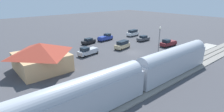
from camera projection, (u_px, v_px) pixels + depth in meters
The scene contains 14 objects.
ground_plane at pixel (133, 53), 46.74m from camera, with size 200.00×200.00×0.00m, color #424247.
railway_track at pixel (184, 68), 36.60m from camera, with size 4.80×70.00×0.30m.
platform at pixel (167, 63), 39.47m from camera, with size 3.20×46.00×0.30m.
station_building at pixel (41, 56), 35.24m from camera, with size 10.36×9.78×5.50m.
pedestrian_on_platform at pixel (173, 57), 39.57m from camera, with size 0.36×0.36×1.71m.
pedestrian_waiting_far at pixel (172, 57), 39.25m from camera, with size 0.36×0.36×1.71m.
sedan_black at pixel (89, 41), 54.81m from camera, with size 2.65×4.76×1.74m.
suv_tan at pixel (122, 45), 49.81m from camera, with size 2.84×5.18×2.22m.
pickup_maroon at pixel (168, 43), 52.17m from camera, with size 2.38×5.54×2.14m.
sedan_charcoal at pixel (143, 38), 58.37m from camera, with size 1.98×4.56×1.74m.
pickup_blue at pixel (105, 37), 58.92m from camera, with size 2.71×5.62×2.14m.
suv_white at pixel (133, 33), 65.37m from camera, with size 2.44×5.07×2.22m.
pickup_silver at pixel (88, 51), 44.55m from camera, with size 2.70×5.62×2.14m.
light_pole_near_platform at pixel (159, 39), 40.27m from camera, with size 0.44×0.44×7.56m.
Camera 1 is at (-30.38, 33.04, 14.20)m, focal length 29.01 mm.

